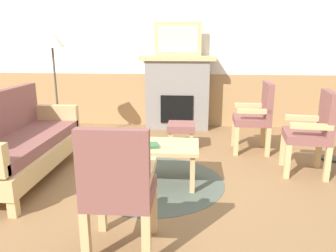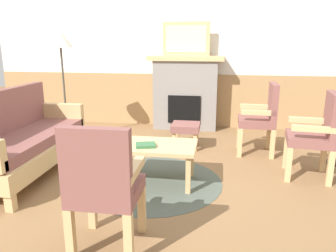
# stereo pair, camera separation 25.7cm
# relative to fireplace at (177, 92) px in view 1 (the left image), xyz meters

# --- Properties ---
(ground_plane) EXTENTS (14.00, 14.00, 0.00)m
(ground_plane) POSITION_rel_fireplace_xyz_m (0.00, -2.35, -0.65)
(ground_plane) COLOR olive
(wall_back) EXTENTS (7.20, 0.14, 2.70)m
(wall_back) POSITION_rel_fireplace_xyz_m (0.00, 0.25, 0.66)
(wall_back) COLOR white
(wall_back) RESTS_ON ground_plane
(fireplace) EXTENTS (1.30, 0.44, 1.28)m
(fireplace) POSITION_rel_fireplace_xyz_m (0.00, 0.00, 0.00)
(fireplace) COLOR gray
(fireplace) RESTS_ON ground_plane
(framed_picture) EXTENTS (0.80, 0.04, 0.56)m
(framed_picture) POSITION_rel_fireplace_xyz_m (0.00, 0.00, 0.91)
(framed_picture) COLOR tan
(framed_picture) RESTS_ON fireplace
(couch) EXTENTS (0.70, 1.80, 0.98)m
(couch) POSITION_rel_fireplace_xyz_m (-1.63, -2.36, -0.26)
(couch) COLOR tan
(couch) RESTS_ON ground_plane
(coffee_table) EXTENTS (0.96, 0.56, 0.44)m
(coffee_table) POSITION_rel_fireplace_xyz_m (-0.12, -2.37, -0.27)
(coffee_table) COLOR tan
(coffee_table) RESTS_ON ground_plane
(round_rug) EXTENTS (1.55, 1.55, 0.01)m
(round_rug) POSITION_rel_fireplace_xyz_m (-0.12, -2.37, -0.65)
(round_rug) COLOR #4C564C
(round_rug) RESTS_ON ground_plane
(book_on_table) EXTENTS (0.24, 0.21, 0.03)m
(book_on_table) POSITION_rel_fireplace_xyz_m (-0.17, -2.46, -0.20)
(book_on_table) COLOR #33663D
(book_on_table) RESTS_ON coffee_table
(footstool) EXTENTS (0.40, 0.40, 0.36)m
(footstool) POSITION_rel_fireplace_xyz_m (0.12, -1.11, -0.37)
(footstool) COLOR tan
(footstool) RESTS_ON ground_plane
(armchair_near_fireplace) EXTENTS (0.54, 0.54, 0.98)m
(armchair_near_fireplace) POSITION_rel_fireplace_xyz_m (1.67, -1.95, -0.11)
(armchair_near_fireplace) COLOR tan
(armchair_near_fireplace) RESTS_ON ground_plane
(armchair_by_window_left) EXTENTS (0.50, 0.50, 0.98)m
(armchair_by_window_left) POSITION_rel_fireplace_xyz_m (1.17, -1.19, -0.11)
(armchair_by_window_left) COLOR tan
(armchair_by_window_left) RESTS_ON ground_plane
(armchair_front_left) EXTENTS (0.49, 0.49, 0.98)m
(armchair_front_left) POSITION_rel_fireplace_xyz_m (-0.21, -3.62, -0.11)
(armchair_front_left) COLOR tan
(armchair_front_left) RESTS_ON ground_plane
(floor_lamp_by_couch) EXTENTS (0.36, 0.36, 1.68)m
(floor_lamp_by_couch) POSITION_rel_fireplace_xyz_m (-1.78, -0.99, 0.80)
(floor_lamp_by_couch) COLOR #332D28
(floor_lamp_by_couch) RESTS_ON ground_plane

